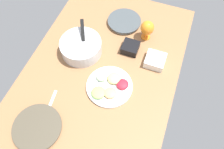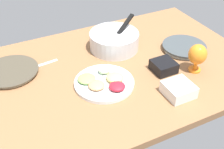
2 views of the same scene
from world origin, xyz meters
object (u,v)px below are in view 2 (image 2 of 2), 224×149
Objects in this scene: mixing_bowl at (114,40)px; square_bowl_white at (179,89)px; dinner_plate_left at (11,71)px; fruit_platter at (104,82)px; square_bowl_black at (164,66)px; hurricane_glass_orange at (197,55)px; dinner_plate_right at (184,47)px.

square_bowl_white is (8.57, -52.60, -2.29)cm from mixing_bowl.
dinner_plate_left is at bearing 178.22° from mixing_bowl.
fruit_platter is 2.60× the size of square_bowl_black.
mixing_bowl is 35.98cm from fruit_platter.
hurricane_glass_orange is 1.35× the size of square_bowl_black.
dinner_plate_right is 43.11cm from square_bowl_white.
square_bowl_white reaches higher than dinner_plate_right.
square_bowl_black reaches higher than fruit_platter.
fruit_platter is at bearing -124.96° from mixing_bowl.
dinner_plate_right is at bearing -28.72° from mixing_bowl.
mixing_bowl is 0.97× the size of fruit_platter.
hurricane_glass_orange reaches higher than fruit_platter.
dinner_plate_left is 82.75cm from square_bowl_black.
mixing_bowl reaches higher than square_bowl_white.
fruit_platter is at bearing 167.53° from hurricane_glass_orange.
dinner_plate_right is (98.74, -22.24, 0.47)cm from dinner_plate_left.
fruit_platter reaches higher than dinner_plate_right.
square_bowl_black is (4.85, 19.74, -0.13)cm from square_bowl_white.
fruit_platter is at bearing -37.20° from dinner_plate_left.
square_bowl_white is (-20.39, -12.34, -6.59)cm from hurricane_glass_orange.
dinner_plate_right is 58.29cm from fruit_platter.
mixing_bowl is 49.78cm from hurricane_glass_orange.
hurricane_glass_orange is at bearing -12.47° from fruit_platter.
dinner_plate_left is at bearing 155.04° from hurricane_glass_orange.
square_bowl_black is (75.06, -34.78, 2.10)cm from dinner_plate_left.
mixing_bowl is at bearing 125.73° from hurricane_glass_orange.
hurricane_glass_orange is at bearing -25.43° from square_bowl_black.
square_bowl_black is at bearing -24.86° from dinner_plate_left.
dinner_plate_right is 23.08cm from hurricane_glass_orange.
fruit_platter is 34.13cm from square_bowl_black.
hurricane_glass_orange is (90.60, -42.17, 8.81)cm from dinner_plate_left.
mixing_bowl is at bearing 112.21° from square_bowl_black.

